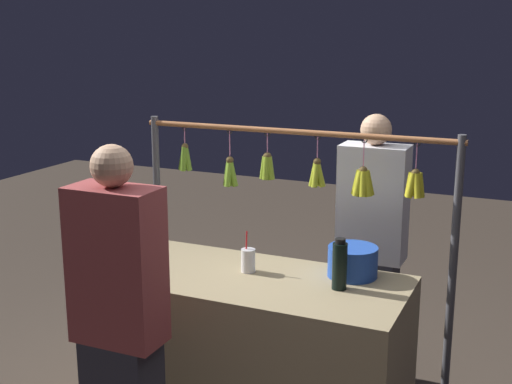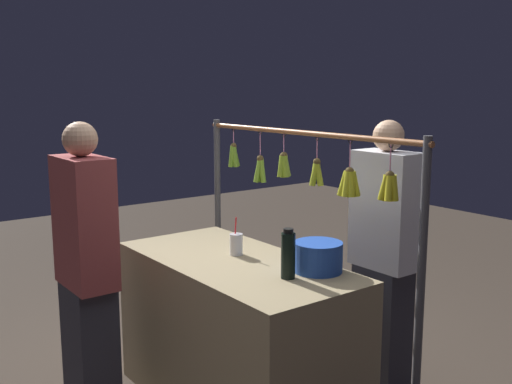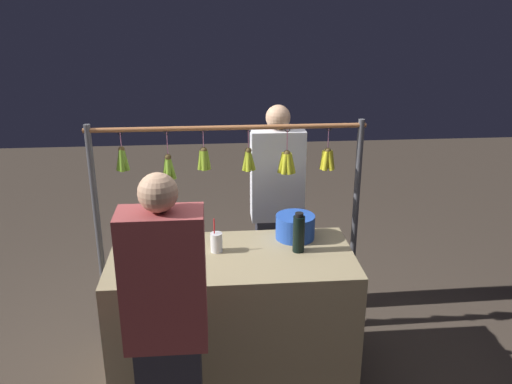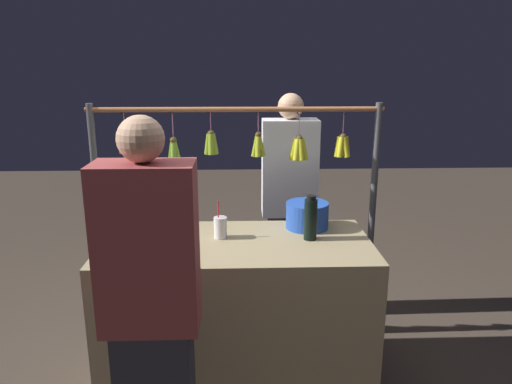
% 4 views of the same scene
% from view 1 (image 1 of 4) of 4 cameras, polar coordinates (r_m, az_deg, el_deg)
% --- Properties ---
extents(market_counter, '(1.53, 0.73, 0.89)m').
position_cam_1_polar(market_counter, '(3.76, 0.26, -13.54)').
color(market_counter, tan).
rests_on(market_counter, ground).
extents(display_rack, '(1.88, 0.13, 1.63)m').
position_cam_1_polar(display_rack, '(3.91, 3.59, -1.47)').
color(display_rack, '#4C4C51').
rests_on(display_rack, ground).
extents(water_bottle, '(0.07, 0.07, 0.26)m').
position_cam_1_polar(water_bottle, '(3.42, 6.98, -6.05)').
color(water_bottle, black).
rests_on(water_bottle, market_counter).
extents(blue_bucket, '(0.26, 0.26, 0.16)m').
position_cam_1_polar(blue_bucket, '(3.62, 8.04, -5.75)').
color(blue_bucket, blue).
rests_on(blue_bucket, market_counter).
extents(drink_cup, '(0.08, 0.08, 0.22)m').
position_cam_1_polar(drink_cup, '(3.65, -0.66, -5.70)').
color(drink_cup, silver).
rests_on(drink_cup, market_counter).
extents(vendor_person, '(0.40, 0.22, 1.67)m').
position_cam_1_polar(vendor_person, '(4.21, 9.55, -5.07)').
color(vendor_person, '#2D2D38').
rests_on(vendor_person, ground).
extents(customer_person, '(0.40, 0.22, 1.68)m').
position_cam_1_polar(customer_person, '(3.17, -11.25, -11.45)').
color(customer_person, '#2D2D38').
rests_on(customer_person, ground).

